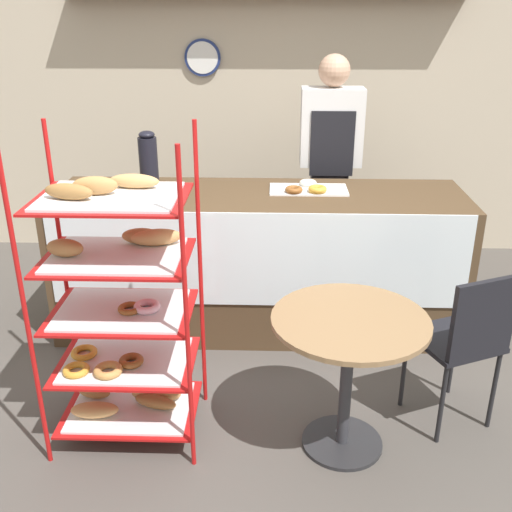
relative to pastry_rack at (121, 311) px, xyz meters
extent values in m
plane|color=#4C4742|center=(0.63, 0.09, -0.69)|extent=(14.00, 14.00, 0.00)
cube|color=beige|center=(0.63, 2.58, 0.66)|extent=(10.00, 0.06, 2.70)
cylinder|color=navy|center=(0.14, 2.53, 0.95)|extent=(0.29, 0.03, 0.29)
cylinder|color=white|center=(0.14, 2.51, 0.95)|extent=(0.25, 0.00, 0.25)
cube|color=#4C3823|center=(0.63, 1.13, -0.22)|extent=(2.63, 0.73, 0.93)
cube|color=silver|center=(0.63, 0.76, -0.06)|extent=(2.52, 0.01, 0.60)
cylinder|color=#B71414|center=(-0.35, -0.26, 0.09)|extent=(0.02, 0.02, 1.56)
cylinder|color=#B71414|center=(0.36, -0.26, 0.09)|extent=(0.02, 0.02, 1.56)
cylinder|color=#B71414|center=(-0.35, 0.25, 0.09)|extent=(0.02, 0.02, 1.56)
cylinder|color=#B71414|center=(0.36, 0.25, 0.09)|extent=(0.02, 0.02, 1.56)
cube|color=#B71414|center=(0.00, 0.00, -0.57)|extent=(0.68, 0.49, 0.01)
cube|color=silver|center=(0.00, 0.00, -0.56)|extent=(0.60, 0.43, 0.01)
ellipsoid|color=#B27F47|center=(-0.21, 0.06, -0.52)|extent=(0.19, 0.11, 0.07)
ellipsoid|color=olive|center=(0.13, -0.01, -0.52)|extent=(0.24, 0.13, 0.07)
ellipsoid|color=#B27F47|center=(0.17, 0.05, -0.51)|extent=(0.18, 0.07, 0.08)
ellipsoid|color=tan|center=(-0.16, -0.09, -0.52)|extent=(0.24, 0.11, 0.08)
ellipsoid|color=tan|center=(0.11, 0.07, -0.51)|extent=(0.25, 0.14, 0.09)
cube|color=#B71414|center=(0.00, 0.00, -0.29)|extent=(0.68, 0.49, 0.01)
cube|color=silver|center=(0.00, 0.00, -0.28)|extent=(0.60, 0.43, 0.01)
torus|color=brown|center=(0.04, -0.05, -0.25)|extent=(0.12, 0.12, 0.04)
torus|color=gold|center=(-0.22, 0.02, -0.25)|extent=(0.13, 0.13, 0.03)
torus|color=gold|center=(-0.21, -0.13, -0.25)|extent=(0.13, 0.13, 0.03)
torus|color=tan|center=(-0.05, -0.13, -0.25)|extent=(0.14, 0.14, 0.04)
cube|color=#B71414|center=(0.00, 0.00, 0.00)|extent=(0.68, 0.49, 0.01)
cube|color=silver|center=(0.00, 0.00, 0.01)|extent=(0.60, 0.43, 0.01)
torus|color=#EAB2C1|center=(0.13, -0.01, 0.03)|extent=(0.13, 0.13, 0.04)
torus|color=brown|center=(0.05, -0.03, 0.03)|extent=(0.11, 0.11, 0.03)
cube|color=#B71414|center=(0.00, 0.00, 0.28)|extent=(0.68, 0.49, 0.01)
cube|color=silver|center=(0.00, 0.00, 0.29)|extent=(0.60, 0.43, 0.01)
ellipsoid|color=#B27F47|center=(-0.22, -0.04, 0.34)|extent=(0.18, 0.11, 0.08)
ellipsoid|color=tan|center=(0.17, 0.11, 0.34)|extent=(0.25, 0.13, 0.08)
ellipsoid|color=#B27F47|center=(0.10, 0.13, 0.34)|extent=(0.19, 0.09, 0.08)
cube|color=#B71414|center=(0.00, 0.00, 0.57)|extent=(0.68, 0.49, 0.01)
cube|color=silver|center=(0.00, 0.00, 0.58)|extent=(0.60, 0.43, 0.01)
ellipsoid|color=tan|center=(0.09, 0.10, 0.62)|extent=(0.24, 0.09, 0.07)
ellipsoid|color=#B27F47|center=(-0.06, 0.00, 0.63)|extent=(0.21, 0.09, 0.08)
ellipsoid|color=olive|center=(-0.15, -0.08, 0.62)|extent=(0.24, 0.12, 0.07)
cube|color=#282833|center=(1.13, 1.78, -0.21)|extent=(0.26, 0.19, 0.96)
cube|color=silver|center=(1.13, 1.78, 0.54)|extent=(0.44, 0.22, 0.54)
cube|color=black|center=(1.13, 1.66, 0.45)|extent=(0.31, 0.01, 0.46)
sphere|color=tan|center=(1.13, 1.78, 0.93)|extent=(0.22, 0.22, 0.22)
cylinder|color=#262628|center=(1.09, -0.09, -0.68)|extent=(0.40, 0.40, 0.02)
cylinder|color=#333338|center=(1.09, -0.09, -0.33)|extent=(0.06, 0.06, 0.68)
cylinder|color=olive|center=(1.09, -0.09, 0.02)|extent=(0.74, 0.74, 0.02)
cylinder|color=black|center=(1.74, 0.36, -0.46)|extent=(0.02, 0.02, 0.46)
cylinder|color=black|center=(1.44, 0.24, -0.46)|extent=(0.02, 0.02, 0.46)
cylinder|color=black|center=(1.87, 0.07, -0.46)|extent=(0.02, 0.02, 0.46)
cylinder|color=black|center=(1.57, -0.06, -0.46)|extent=(0.02, 0.02, 0.46)
cube|color=black|center=(1.65, 0.15, -0.22)|extent=(0.50, 0.50, 0.03)
cube|color=black|center=(1.72, -0.01, -0.01)|extent=(0.34, 0.17, 0.40)
cylinder|color=black|center=(-0.09, 1.25, 0.41)|extent=(0.12, 0.12, 0.33)
ellipsoid|color=black|center=(-0.09, 1.25, 0.59)|extent=(0.10, 0.10, 0.05)
cube|color=white|center=(0.95, 1.21, 0.25)|extent=(0.50, 0.25, 0.01)
torus|color=gold|center=(1.00, 1.14, 0.27)|extent=(0.12, 0.12, 0.04)
torus|color=silver|center=(0.95, 1.29, 0.27)|extent=(0.11, 0.11, 0.03)
torus|color=brown|center=(0.85, 1.13, 0.27)|extent=(0.11, 0.11, 0.03)
camera|label=1|loc=(0.73, -2.52, 1.38)|focal=42.00mm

